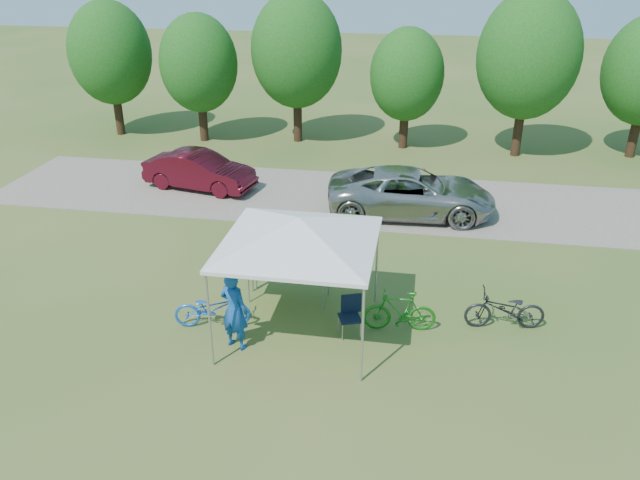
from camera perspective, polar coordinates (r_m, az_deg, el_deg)
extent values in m
plane|color=#2D5119|center=(13.87, -1.77, -8.30)|extent=(100.00, 100.00, 0.00)
cube|color=gray|center=(20.89, 2.57, 3.86)|extent=(24.00, 5.00, 0.02)
cylinder|color=#A5A5AA|center=(12.45, -10.07, -7.30)|extent=(0.05, 0.05, 2.10)
cylinder|color=#A5A5AA|center=(11.86, 3.90, -8.73)|extent=(0.05, 0.05, 2.10)
cylinder|color=#A5A5AA|center=(14.92, -6.34, -1.18)|extent=(0.05, 0.05, 2.10)
cylinder|color=#A5A5AA|center=(14.44, 5.20, -2.09)|extent=(0.05, 0.05, 2.10)
cube|color=silver|center=(12.80, -1.90, -0.32)|extent=(3.15, 3.15, 0.08)
pyramid|color=silver|center=(12.55, -1.94, 2.11)|extent=(4.53, 4.53, 0.55)
cylinder|color=#382314|center=(29.39, -17.93, 10.99)|extent=(0.36, 0.36, 1.89)
ellipsoid|color=#144711|center=(28.90, -18.64, 15.90)|extent=(3.46, 3.46, 4.32)
cylinder|color=#382314|center=(27.54, -10.63, 10.72)|extent=(0.36, 0.36, 1.75)
ellipsoid|color=#144711|center=(27.05, -11.05, 15.58)|extent=(3.20, 3.20, 4.00)
cylinder|color=#382314|center=(26.98, -2.05, 11.13)|extent=(0.36, 0.36, 2.03)
ellipsoid|color=#144711|center=(26.43, -2.15, 16.93)|extent=(3.71, 3.71, 4.64)
cylinder|color=#382314|center=(26.31, 7.66, 10.08)|extent=(0.36, 0.36, 1.61)
ellipsoid|color=#144711|center=(25.82, 7.95, 14.75)|extent=(2.94, 2.94, 3.68)
cylinder|color=#382314|center=(26.20, 17.66, 9.60)|extent=(0.36, 0.36, 2.10)
ellipsoid|color=#144711|center=(25.62, 18.52, 15.72)|extent=(3.84, 3.84, 4.80)
cylinder|color=#382314|center=(27.77, 26.78, 8.63)|extent=(0.36, 0.36, 1.82)
cube|color=white|center=(14.69, -2.89, -2.79)|extent=(1.90, 0.79, 0.04)
cylinder|color=#A5A5AA|center=(14.80, -6.54, -4.43)|extent=(0.04, 0.04, 0.74)
cylinder|color=#A5A5AA|center=(14.44, 0.34, -5.06)|extent=(0.04, 0.04, 0.74)
cylinder|color=#A5A5AA|center=(15.36, -5.86, -3.20)|extent=(0.04, 0.04, 0.74)
cylinder|color=#A5A5AA|center=(15.02, 0.76, -3.77)|extent=(0.04, 0.04, 0.74)
cube|color=black|center=(13.53, 2.73, -7.14)|extent=(0.57, 0.57, 0.04)
cube|color=black|center=(13.59, 2.87, -5.80)|extent=(0.43, 0.19, 0.45)
cylinder|color=#A5A5AA|center=(13.51, 1.76, -8.30)|extent=(0.02, 0.02, 0.40)
cylinder|color=#A5A5AA|center=(13.47, 3.45, -8.45)|extent=(0.02, 0.02, 0.40)
cylinder|color=#A5A5AA|center=(13.84, 1.99, -7.39)|extent=(0.02, 0.02, 0.40)
cylinder|color=#A5A5AA|center=(13.80, 3.65, -7.54)|extent=(0.02, 0.02, 0.40)
cube|color=white|center=(14.71, -4.56, -2.11)|extent=(0.40, 0.27, 0.27)
cube|color=white|center=(14.64, -4.58, -1.59)|extent=(0.42, 0.28, 0.04)
cylinder|color=gold|center=(14.53, -1.10, -2.87)|extent=(0.07, 0.07, 0.05)
imported|color=#124493|center=(13.02, -7.84, -6.34)|extent=(0.76, 0.63, 1.79)
imported|color=blue|center=(14.00, -9.81, -6.20)|extent=(1.76, 0.92, 0.88)
imported|color=#186D18|center=(13.76, 7.29, -6.46)|extent=(1.63, 0.62, 0.95)
imported|color=black|center=(14.31, 16.57, -6.14)|extent=(1.82, 0.83, 0.92)
imported|color=#A4A3A0|center=(19.56, 8.34, 4.33)|extent=(5.27, 2.68, 1.43)
imported|color=#490C17|center=(21.90, -10.95, 6.25)|extent=(4.05, 2.07, 1.27)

